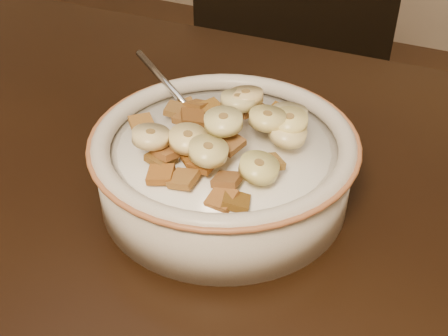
% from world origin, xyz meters
% --- Properties ---
extents(chair, '(0.49, 0.49, 0.86)m').
position_xyz_m(chair, '(0.04, 0.57, 0.43)').
color(chair, black).
rests_on(chair, floor).
extents(cereal_bowl, '(0.22, 0.22, 0.05)m').
position_xyz_m(cereal_bowl, '(0.19, 0.12, 0.78)').
color(cereal_bowl, silver).
rests_on(cereal_bowl, table).
extents(milk, '(0.18, 0.18, 0.00)m').
position_xyz_m(milk, '(0.19, 0.12, 0.80)').
color(milk, white).
rests_on(milk, cereal_bowl).
extents(spoon, '(0.07, 0.06, 0.01)m').
position_xyz_m(spoon, '(0.16, 0.14, 0.81)').
color(spoon, silver).
rests_on(spoon, cereal_bowl).
extents(cereal_square_0, '(0.03, 0.03, 0.01)m').
position_xyz_m(cereal_square_0, '(0.16, 0.05, 0.81)').
color(cereal_square_0, '#9B5C1A').
rests_on(cereal_square_0, milk).
extents(cereal_square_1, '(0.03, 0.03, 0.01)m').
position_xyz_m(cereal_square_1, '(0.20, 0.10, 0.82)').
color(cereal_square_1, brown).
rests_on(cereal_square_1, milk).
extents(cereal_square_2, '(0.02, 0.02, 0.01)m').
position_xyz_m(cereal_square_2, '(0.15, 0.07, 0.81)').
color(cereal_square_2, brown).
rests_on(cereal_square_2, milk).
extents(cereal_square_3, '(0.03, 0.03, 0.01)m').
position_xyz_m(cereal_square_3, '(0.20, 0.17, 0.81)').
color(cereal_square_3, brown).
rests_on(cereal_square_3, milk).
extents(cereal_square_4, '(0.02, 0.02, 0.01)m').
position_xyz_m(cereal_square_4, '(0.18, 0.05, 0.81)').
color(cereal_square_4, brown).
rests_on(cereal_square_4, milk).
extents(cereal_square_5, '(0.03, 0.03, 0.01)m').
position_xyz_m(cereal_square_5, '(0.24, 0.10, 0.82)').
color(cereal_square_5, olive).
rests_on(cereal_square_5, milk).
extents(cereal_square_6, '(0.02, 0.02, 0.01)m').
position_xyz_m(cereal_square_6, '(0.19, 0.15, 0.82)').
color(cereal_square_6, brown).
rests_on(cereal_square_6, milk).
extents(cereal_square_7, '(0.03, 0.03, 0.01)m').
position_xyz_m(cereal_square_7, '(0.15, 0.12, 0.82)').
color(cereal_square_7, '#653610').
rests_on(cereal_square_7, milk).
extents(cereal_square_8, '(0.03, 0.03, 0.01)m').
position_xyz_m(cereal_square_8, '(0.16, 0.07, 0.82)').
color(cereal_square_8, brown).
rests_on(cereal_square_8, milk).
extents(cereal_square_9, '(0.03, 0.03, 0.01)m').
position_xyz_m(cereal_square_9, '(0.16, 0.15, 0.81)').
color(cereal_square_9, brown).
rests_on(cereal_square_9, milk).
extents(cereal_square_10, '(0.03, 0.03, 0.01)m').
position_xyz_m(cereal_square_10, '(0.18, 0.08, 0.82)').
color(cereal_square_10, brown).
rests_on(cereal_square_10, milk).
extents(cereal_square_11, '(0.03, 0.03, 0.01)m').
position_xyz_m(cereal_square_11, '(0.13, 0.15, 0.81)').
color(cereal_square_11, brown).
rests_on(cereal_square_11, milk).
extents(cereal_square_12, '(0.02, 0.02, 0.01)m').
position_xyz_m(cereal_square_12, '(0.21, 0.18, 0.81)').
color(cereal_square_12, brown).
rests_on(cereal_square_12, milk).
extents(cereal_square_13, '(0.02, 0.02, 0.01)m').
position_xyz_m(cereal_square_13, '(0.21, 0.07, 0.81)').
color(cereal_square_13, brown).
rests_on(cereal_square_13, milk).
extents(cereal_square_14, '(0.02, 0.02, 0.01)m').
position_xyz_m(cereal_square_14, '(0.13, 0.14, 0.81)').
color(cereal_square_14, brown).
rests_on(cereal_square_14, milk).
extents(cereal_square_15, '(0.02, 0.02, 0.01)m').
position_xyz_m(cereal_square_15, '(0.18, 0.10, 0.82)').
color(cereal_square_15, brown).
rests_on(cereal_square_15, milk).
extents(cereal_square_16, '(0.03, 0.03, 0.01)m').
position_xyz_m(cereal_square_16, '(0.21, 0.16, 0.82)').
color(cereal_square_16, brown).
rests_on(cereal_square_16, milk).
extents(cereal_square_17, '(0.03, 0.03, 0.01)m').
position_xyz_m(cereal_square_17, '(0.11, 0.11, 0.81)').
color(cereal_square_17, '#905D22').
rests_on(cereal_square_17, milk).
extents(cereal_square_18, '(0.03, 0.03, 0.01)m').
position_xyz_m(cereal_square_18, '(0.23, 0.05, 0.81)').
color(cereal_square_18, brown).
rests_on(cereal_square_18, milk).
extents(cereal_square_19, '(0.02, 0.02, 0.01)m').
position_xyz_m(cereal_square_19, '(0.14, 0.15, 0.81)').
color(cereal_square_19, brown).
rests_on(cereal_square_19, milk).
extents(cereal_square_20, '(0.02, 0.02, 0.01)m').
position_xyz_m(cereal_square_20, '(0.19, 0.07, 0.82)').
color(cereal_square_20, brown).
rests_on(cereal_square_20, milk).
extents(cereal_square_21, '(0.03, 0.03, 0.01)m').
position_xyz_m(cereal_square_21, '(0.23, 0.18, 0.81)').
color(cereal_square_21, '#965931').
rests_on(cereal_square_21, milk).
extents(cereal_square_22, '(0.02, 0.02, 0.01)m').
position_xyz_m(cereal_square_22, '(0.21, 0.16, 0.82)').
color(cereal_square_22, brown).
rests_on(cereal_square_22, milk).
extents(cereal_square_23, '(0.03, 0.03, 0.01)m').
position_xyz_m(cereal_square_23, '(0.19, 0.11, 0.83)').
color(cereal_square_23, brown).
rests_on(cereal_square_23, milk).
extents(cereal_square_24, '(0.02, 0.02, 0.01)m').
position_xyz_m(cereal_square_24, '(0.22, 0.05, 0.81)').
color(cereal_square_24, '#936029').
rests_on(cereal_square_24, milk).
extents(cereal_square_25, '(0.02, 0.02, 0.01)m').
position_xyz_m(cereal_square_25, '(0.15, 0.13, 0.82)').
color(cereal_square_25, brown).
rests_on(cereal_square_25, milk).
extents(banana_slice_0, '(0.04, 0.04, 0.01)m').
position_xyz_m(banana_slice_0, '(0.17, 0.08, 0.83)').
color(banana_slice_0, '#F3D489').
rests_on(banana_slice_0, milk).
extents(banana_slice_1, '(0.03, 0.04, 0.01)m').
position_xyz_m(banana_slice_1, '(0.19, 0.15, 0.83)').
color(banana_slice_1, beige).
rests_on(banana_slice_1, milk).
extents(banana_slice_2, '(0.04, 0.04, 0.01)m').
position_xyz_m(banana_slice_2, '(0.19, 0.10, 0.84)').
color(banana_slice_2, '#FFF39A').
rests_on(banana_slice_2, milk).
extents(banana_slice_3, '(0.03, 0.03, 0.01)m').
position_xyz_m(banana_slice_3, '(0.18, 0.16, 0.83)').
color(banana_slice_3, '#D7B878').
rests_on(banana_slice_3, milk).
extents(banana_slice_4, '(0.04, 0.04, 0.02)m').
position_xyz_m(banana_slice_4, '(0.19, 0.07, 0.83)').
color(banana_slice_4, '#E7DB82').
rests_on(banana_slice_4, milk).
extents(banana_slice_5, '(0.04, 0.04, 0.01)m').
position_xyz_m(banana_slice_5, '(0.19, 0.16, 0.83)').
color(banana_slice_5, '#F3CA76').
rests_on(banana_slice_5, milk).
extents(banana_slice_6, '(0.04, 0.04, 0.02)m').
position_xyz_m(banana_slice_6, '(0.23, 0.08, 0.82)').
color(banana_slice_6, '#FEF086').
rests_on(banana_slice_6, milk).
extents(banana_slice_7, '(0.04, 0.04, 0.01)m').
position_xyz_m(banana_slice_7, '(0.23, 0.16, 0.82)').
color(banana_slice_7, '#FFE8AC').
rests_on(banana_slice_7, milk).
extents(banana_slice_8, '(0.04, 0.04, 0.01)m').
position_xyz_m(banana_slice_8, '(0.14, 0.07, 0.83)').
color(banana_slice_8, '#E9CE8A').
rests_on(banana_slice_8, milk).
extents(banana_slice_9, '(0.04, 0.04, 0.02)m').
position_xyz_m(banana_slice_9, '(0.24, 0.13, 0.82)').
color(banana_slice_9, beige).
rests_on(banana_slice_9, milk).
extents(banana_slice_10, '(0.04, 0.04, 0.01)m').
position_xyz_m(banana_slice_10, '(0.22, 0.13, 0.83)').
color(banana_slice_10, '#E7D789').
rests_on(banana_slice_10, milk).
extents(banana_slice_11, '(0.04, 0.04, 0.01)m').
position_xyz_m(banana_slice_11, '(0.24, 0.14, 0.83)').
color(banana_slice_11, '#F8DF84').
rests_on(banana_slice_11, milk).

